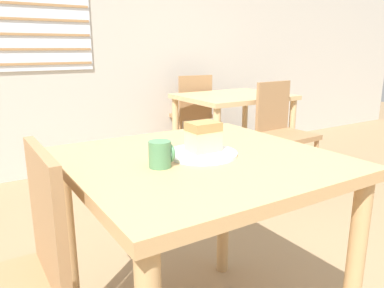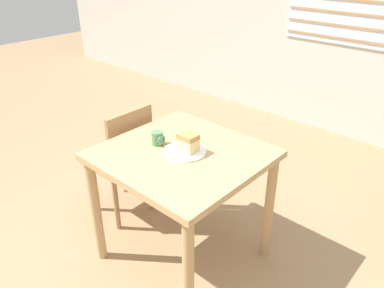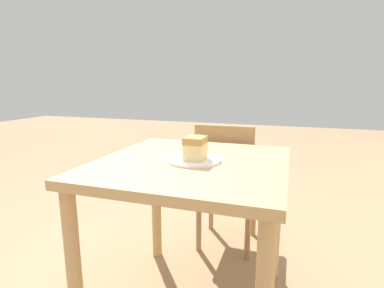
# 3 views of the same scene
# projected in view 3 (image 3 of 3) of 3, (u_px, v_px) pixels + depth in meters

# --- Properties ---
(dining_table_near) EXTENTS (0.87, 0.84, 0.78)m
(dining_table_near) POSITION_uv_depth(u_px,v_px,m) (192.00, 186.00, 1.39)
(dining_table_near) COLOR tan
(dining_table_near) RESTS_ON ground_plane
(chair_near_window) EXTENTS (0.39, 0.39, 0.87)m
(chair_near_window) POSITION_uv_depth(u_px,v_px,m) (227.00, 181.00, 2.00)
(chair_near_window) COLOR #9E754C
(chair_near_window) RESTS_ON ground_plane
(plate) EXTENTS (0.25, 0.25, 0.01)m
(plate) POSITION_uv_depth(u_px,v_px,m) (194.00, 160.00, 1.35)
(plate) COLOR white
(plate) RESTS_ON dining_table_near
(cake_slice) EXTENTS (0.11, 0.09, 0.10)m
(cake_slice) POSITION_uv_depth(u_px,v_px,m) (195.00, 148.00, 1.32)
(cake_slice) COLOR #E5CC89
(cake_slice) RESTS_ON plate
(coffee_mug) EXTENTS (0.08, 0.07, 0.08)m
(coffee_mug) POSITION_uv_depth(u_px,v_px,m) (197.00, 144.00, 1.52)
(coffee_mug) COLOR #4C8456
(coffee_mug) RESTS_ON dining_table_near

